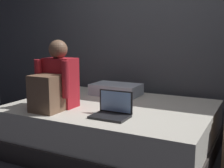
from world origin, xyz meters
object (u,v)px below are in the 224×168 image
object	(u,v)px
pillow	(116,89)
person_sitting	(55,83)
laptop	(112,110)
bed	(113,127)

from	to	relation	value
pillow	person_sitting	bearing A→B (deg)	-105.29
laptop	bed	bearing A→B (deg)	116.46
bed	person_sitting	distance (m)	0.75
person_sitting	laptop	world-z (taller)	person_sitting
person_sitting	laptop	bearing A→B (deg)	-0.28
person_sitting	pillow	size ratio (longest dim) A/B	1.17
bed	pillow	size ratio (longest dim) A/B	3.57
laptop	pillow	size ratio (longest dim) A/B	0.57
laptop	pillow	bearing A→B (deg)	114.20
bed	pillow	bearing A→B (deg)	112.16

